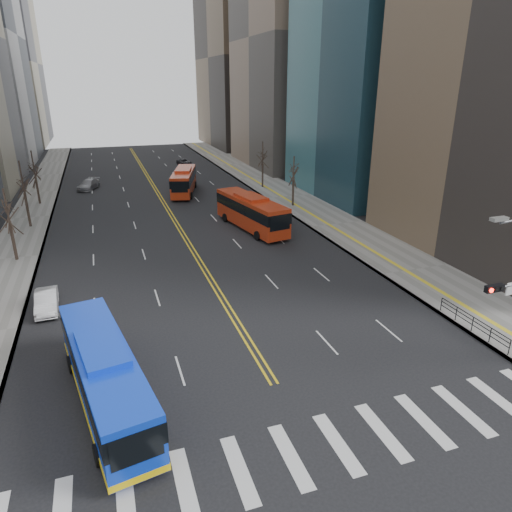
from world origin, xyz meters
The scene contains 15 objects.
ground centered at (0.00, 0.00, 0.00)m, with size 220.00×220.00×0.00m, color black.
sidewalk_right centered at (17.50, 45.00, 0.07)m, with size 7.00×130.00×0.15m, color slate.
sidewalk_left centered at (-16.50, 45.00, 0.07)m, with size 5.00×130.00×0.15m, color slate.
crosswalk centered at (0.00, 0.00, 0.01)m, with size 26.70×4.00×0.01m.
centerline centered at (0.00, 55.00, 0.01)m, with size 0.55×100.00×0.01m.
office_towers centered at (0.12, 68.51, 23.92)m, with size 83.00×134.00×58.00m.
pedestrian_railing centered at (14.30, 6.00, 0.82)m, with size 0.06×6.06×1.02m.
street_trees centered at (-7.18, 34.55, 4.87)m, with size 35.20×47.20×7.60m.
blue_bus centered at (-8.67, 6.29, 1.84)m, with size 4.65×12.34×3.52m.
red_bus_near centered at (7.67, 32.40, 2.13)m, with size 4.96×12.47×3.83m.
red_bus_far centered at (3.75, 52.23, 2.03)m, with size 5.82×11.86×3.66m.
car_white centered at (-12.50, 18.52, 0.70)m, with size 1.48×4.23×1.39m, color silver.
car_dark_mid centered at (11.28, 34.31, 0.79)m, with size 1.87×4.66×1.59m, color black.
car_silver centered at (-9.74, 59.62, 0.74)m, with size 2.09×5.13×1.49m, color gray.
car_dark_far centered at (8.26, 76.79, 0.57)m, with size 1.87×4.07×1.13m, color black.
Camera 1 is at (-7.69, -14.38, 15.55)m, focal length 32.00 mm.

